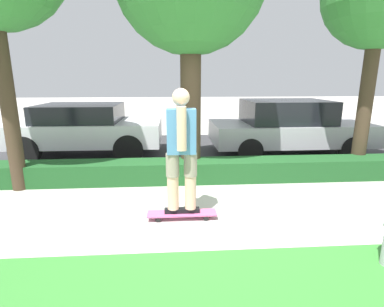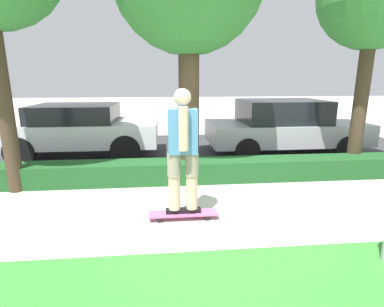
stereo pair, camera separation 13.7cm
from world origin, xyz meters
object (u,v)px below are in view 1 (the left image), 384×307
Objects in this scene: skater_person at (181,149)px; parked_car_middle at (288,126)px; parked_car_front at (85,128)px; skateboard at (182,214)px.

parked_car_middle is (3.05, 3.83, -0.31)m from skater_person.
skater_person is 0.46× the size of parked_car_front.
parked_car_front is (-2.44, 3.96, -0.32)m from skater_person.
skateboard is 0.24× the size of parked_car_middle.
parked_car_middle reaches higher than skateboard.
parked_car_front is at bearing 178.13° from parked_car_middle.
skateboard is at bearing -58.05° from parked_car_front.
parked_car_middle is at bearing 51.42° from skateboard.
skater_person reaches higher than parked_car_front.
parked_car_front reaches higher than skateboard.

